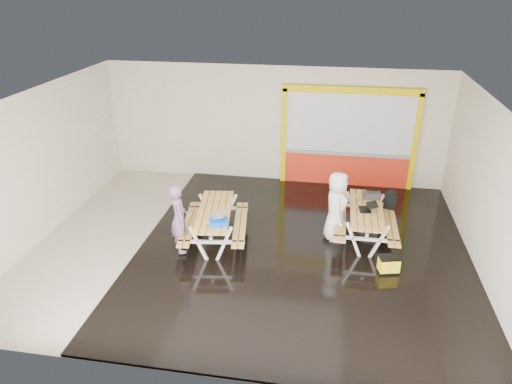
% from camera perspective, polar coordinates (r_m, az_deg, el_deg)
% --- Properties ---
extents(room, '(10.02, 8.02, 3.52)m').
position_cam_1_polar(room, '(10.34, -0.83, 1.68)').
color(room, beige).
rests_on(room, ground).
extents(deck, '(7.50, 7.98, 0.05)m').
position_cam_1_polar(deck, '(11.01, 5.68, -7.03)').
color(deck, black).
rests_on(deck, room).
extents(kiosk, '(3.88, 0.16, 3.00)m').
position_cam_1_polar(kiosk, '(13.99, 11.09, 6.20)').
color(kiosk, red).
rests_on(kiosk, room).
extents(picnic_table_left, '(1.75, 2.34, 0.86)m').
position_cam_1_polar(picnic_table_left, '(11.03, -5.02, -3.16)').
color(picnic_table_left, gold).
rests_on(picnic_table_left, deck).
extents(picnic_table_right, '(1.47, 2.14, 0.86)m').
position_cam_1_polar(picnic_table_right, '(11.38, 13.16, -2.86)').
color(picnic_table_right, gold).
rests_on(picnic_table_right, deck).
extents(person_left, '(0.61, 0.70, 1.62)m').
position_cam_1_polar(person_left, '(10.61, -9.31, -3.15)').
color(person_left, slate).
rests_on(person_left, deck).
extents(person_right, '(0.57, 0.85, 1.70)m').
position_cam_1_polar(person_right, '(11.16, 9.76, -1.72)').
color(person_right, white).
rests_on(person_right, deck).
extents(laptop_left, '(0.44, 0.40, 0.18)m').
position_cam_1_polar(laptop_left, '(10.48, -4.95, -3.12)').
color(laptop_left, silver).
rests_on(laptop_left, picnic_table_left).
extents(laptop_right, '(0.45, 0.41, 0.17)m').
position_cam_1_polar(laptop_right, '(11.20, 13.35, -1.87)').
color(laptop_right, black).
rests_on(laptop_right, picnic_table_right).
extents(blue_pouch, '(0.44, 0.36, 0.11)m').
position_cam_1_polar(blue_pouch, '(10.30, -4.53, -3.67)').
color(blue_pouch, blue).
rests_on(blue_pouch, picnic_table_left).
extents(toolbox, '(0.41, 0.23, 0.23)m').
position_cam_1_polar(toolbox, '(11.77, 13.87, -0.40)').
color(toolbox, black).
rests_on(toolbox, picnic_table_right).
extents(backpack, '(0.32, 0.25, 0.48)m').
position_cam_1_polar(backpack, '(12.05, 15.99, -0.87)').
color(backpack, black).
rests_on(backpack, picnic_table_right).
extents(dark_case, '(0.46, 0.39, 0.15)m').
position_cam_1_polar(dark_case, '(11.69, 11.29, -4.82)').
color(dark_case, black).
rests_on(dark_case, deck).
extents(fluke_bag, '(0.50, 0.38, 0.38)m').
position_cam_1_polar(fluke_bag, '(10.48, 15.79, -8.47)').
color(fluke_bag, black).
rests_on(fluke_bag, deck).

